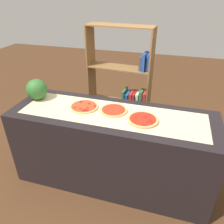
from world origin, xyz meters
The scene contains 8 objects.
ground_plane centered at (0.00, 0.00, 0.00)m, with size 12.00×12.00×0.00m, color #4C2D19.
counter centered at (0.00, 0.00, 0.47)m, with size 2.22×0.74×0.94m, color black.
parchment_paper centered at (0.00, 0.00, 0.94)m, with size 1.96×0.53×0.00m, color beige.
pizza_pepperoni_0 centered at (-0.34, 0.04, 0.95)m, with size 0.31×0.31×0.03m.
pizza_plain_1 centered at (0.00, 0.06, 0.95)m, with size 0.30×0.30×0.02m.
pizza_pepperoni_2 centered at (0.34, -0.05, 0.95)m, with size 0.31×0.31×0.03m.
watermelon centered at (-0.95, 0.09, 1.06)m, with size 0.24×0.24×0.24m, color #2D6628.
bookshelf centered at (-0.05, 0.95, 0.73)m, with size 0.93×0.34×1.68m.
Camera 1 is at (0.56, -1.92, 2.11)m, focal length 35.13 mm.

